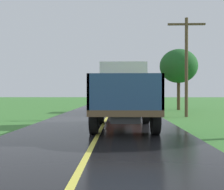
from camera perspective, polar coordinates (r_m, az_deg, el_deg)
name	(u,v)px	position (r m, az deg, el deg)	size (l,w,h in m)	color
banana_truck_near	(123,93)	(11.72, 2.42, 0.32)	(2.38, 5.82, 2.80)	#2D2D30
banana_truck_far	(123,93)	(20.85, 2.26, 0.36)	(2.38, 5.81, 2.80)	#2D2D30
utility_pole_roadside	(186,62)	(17.78, 15.30, 6.62)	(2.33, 0.20, 6.20)	brown
roadside_tree_mid_right	(179,66)	(24.91, 13.76, 5.87)	(3.32, 3.32, 5.38)	#4C3823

